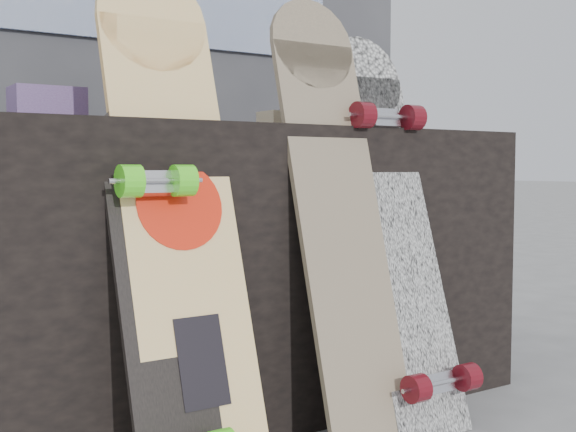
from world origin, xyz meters
TOP-DOWN VIEW (x-y plane):
  - vendor_table at (0.00, 0.50)m, footprint 1.60×0.60m
  - booth at (0.00, 1.35)m, footprint 2.40×0.22m
  - merch_box_purple at (-0.52, 0.64)m, footprint 0.18×0.12m
  - merch_box_small at (0.39, 0.59)m, footprint 0.14×0.14m
  - merch_box_flat at (0.21, 0.56)m, footprint 0.22×0.10m
  - longboard_geisha at (-0.35, 0.19)m, footprint 0.27×0.38m
  - longboard_celtic at (0.08, 0.16)m, footprint 0.25×0.33m
  - longboard_cascadia at (0.27, 0.16)m, footprint 0.25×0.40m
  - skateboard_dark at (-0.42, 0.12)m, footprint 0.19×0.34m

SIDE VIEW (x-z plane):
  - vendor_table at x=0.00m, z-range 0.00..0.80m
  - skateboard_dark at x=-0.42m, z-range 0.01..0.85m
  - longboard_cascadia at x=0.27m, z-range 0.02..1.08m
  - longboard_celtic at x=0.08m, z-range 0.04..1.18m
  - longboard_geisha at x=-0.35m, z-range 0.03..1.21m
  - merch_box_flat at x=0.21m, z-range 0.80..0.86m
  - merch_box_purple at x=-0.52m, z-range 0.80..0.90m
  - merch_box_small at x=0.39m, z-range 0.80..0.92m
  - booth at x=0.00m, z-range 0.00..2.20m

